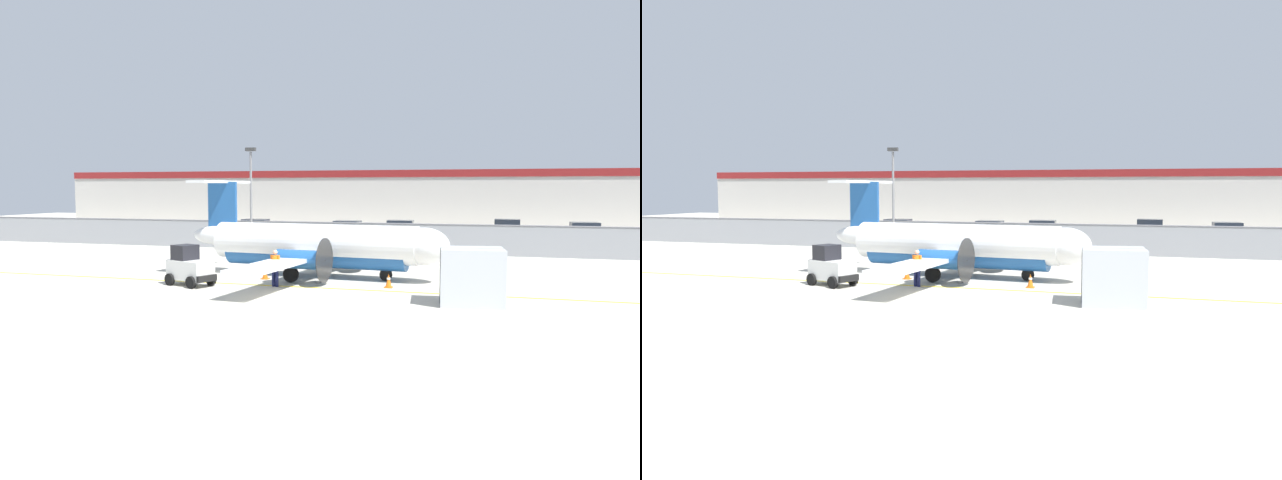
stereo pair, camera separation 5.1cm
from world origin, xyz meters
TOP-DOWN VIEW (x-y plane):
  - ground_plane at (0.00, 2.00)m, footprint 140.00×140.00m
  - perimeter_fence at (0.00, 18.00)m, footprint 98.00×0.10m
  - parking_lot_strip at (0.00, 29.50)m, footprint 98.00×17.00m
  - background_building at (0.00, 47.99)m, footprint 91.00×8.10m
  - commuter_airplane at (-0.56, 5.37)m, footprint 14.13×16.08m
  - baggage_tug at (-5.53, 1.00)m, footprint 2.57×2.05m
  - ground_crew_worker at (-1.58, 1.80)m, footprint 0.54×0.43m
  - cargo_container at (7.31, -0.13)m, footprint 2.62×2.27m
  - traffic_cone_near_left at (-2.90, 3.87)m, footprint 0.36×0.36m
  - traffic_cone_near_right at (3.48, 2.97)m, footprint 0.36×0.36m
  - parked_car_0 at (-13.36, 27.48)m, footprint 4.26×2.12m
  - parked_car_1 at (-10.84, 24.32)m, footprint 4.39×2.42m
  - parked_car_2 at (-4.72, 27.19)m, footprint 4.21×2.01m
  - parked_car_3 at (-0.47, 29.25)m, footprint 4.29×2.18m
  - parked_car_4 at (5.47, 24.21)m, footprint 4.22×2.04m
  - parked_car_5 at (8.73, 33.90)m, footprint 4.24×2.08m
  - parked_car_6 at (14.61, 30.52)m, footprint 4.30×2.20m
  - apron_light_pole at (-8.35, 14.98)m, footprint 0.70×0.30m

SIDE VIEW (x-z plane):
  - ground_plane at x=0.00m, z-range 0.00..0.01m
  - parking_lot_strip at x=0.00m, z-range 0.00..0.12m
  - traffic_cone_near_left at x=-2.90m, z-range -0.01..0.63m
  - traffic_cone_near_right at x=3.48m, z-range -0.01..0.63m
  - baggage_tug at x=-5.53m, z-range -0.08..1.80m
  - parked_car_0 at x=-13.36m, z-range 0.10..1.68m
  - parked_car_1 at x=-10.84m, z-range 0.10..1.68m
  - parked_car_2 at x=-4.72m, z-range 0.10..1.68m
  - parked_car_3 at x=-0.47m, z-range 0.10..1.68m
  - parked_car_4 at x=5.47m, z-range 0.10..1.68m
  - parked_car_5 at x=8.73m, z-range 0.10..1.68m
  - parked_car_6 at x=14.61m, z-range 0.10..1.68m
  - ground_crew_worker at x=-1.58m, z-range 0.10..1.80m
  - cargo_container at x=7.31m, z-range 0.00..2.20m
  - perimeter_fence at x=0.00m, z-range 0.07..2.17m
  - commuter_airplane at x=-0.56m, z-range -0.86..4.06m
  - background_building at x=0.00m, z-range 0.01..6.51m
  - apron_light_pole at x=-8.35m, z-range 0.67..7.94m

